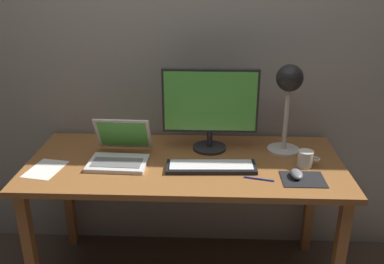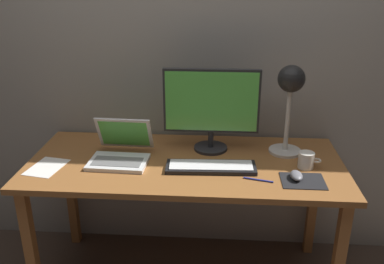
# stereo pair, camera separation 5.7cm
# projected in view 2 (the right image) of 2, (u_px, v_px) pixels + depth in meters

# --- Properties ---
(back_wall) EXTENTS (4.80, 0.06, 2.60)m
(back_wall) POSITION_uv_depth(u_px,v_px,m) (191.00, 38.00, 2.28)
(back_wall) COLOR #9E998E
(back_wall) RESTS_ON ground
(desk) EXTENTS (1.60, 0.70, 0.74)m
(desk) POSITION_uv_depth(u_px,v_px,m) (185.00, 175.00, 2.15)
(desk) COLOR #935B2D
(desk) RESTS_ON ground
(monitor) EXTENTS (0.50, 0.18, 0.44)m
(monitor) POSITION_uv_depth(u_px,v_px,m) (211.00, 105.00, 2.16)
(monitor) COLOR #28282B
(monitor) RESTS_ON desk
(keyboard_main) EXTENTS (0.45, 0.16, 0.03)m
(keyboard_main) POSITION_uv_depth(u_px,v_px,m) (211.00, 167.00, 2.03)
(keyboard_main) COLOR black
(keyboard_main) RESTS_ON desk
(laptop) EXTENTS (0.30, 0.30, 0.20)m
(laptop) POSITION_uv_depth(u_px,v_px,m) (121.00, 148.00, 2.13)
(laptop) COLOR silver
(laptop) RESTS_ON desk
(desk_lamp) EXTENTS (0.17, 0.17, 0.47)m
(desk_lamp) POSITION_uv_depth(u_px,v_px,m) (290.00, 91.00, 2.09)
(desk_lamp) COLOR beige
(desk_lamp) RESTS_ON desk
(mousepad) EXTENTS (0.20, 0.16, 0.00)m
(mousepad) POSITION_uv_depth(u_px,v_px,m) (303.00, 181.00, 1.92)
(mousepad) COLOR black
(mousepad) RESTS_ON desk
(mouse) EXTENTS (0.06, 0.10, 0.03)m
(mouse) POSITION_uv_depth(u_px,v_px,m) (296.00, 175.00, 1.93)
(mouse) COLOR slate
(mouse) RESTS_ON mousepad
(coffee_mug) EXTENTS (0.11, 0.08, 0.08)m
(coffee_mug) POSITION_uv_depth(u_px,v_px,m) (307.00, 160.00, 2.03)
(coffee_mug) COLOR white
(coffee_mug) RESTS_ON desk
(paper_sheet_near_mouse) EXTENTS (0.18, 0.23, 0.00)m
(paper_sheet_near_mouse) POSITION_uv_depth(u_px,v_px,m) (47.00, 167.00, 2.05)
(paper_sheet_near_mouse) COLOR white
(paper_sheet_near_mouse) RESTS_ON desk
(pen) EXTENTS (0.14, 0.04, 0.01)m
(pen) POSITION_uv_depth(u_px,v_px,m) (258.00, 180.00, 1.92)
(pen) COLOR #2633A5
(pen) RESTS_ON desk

